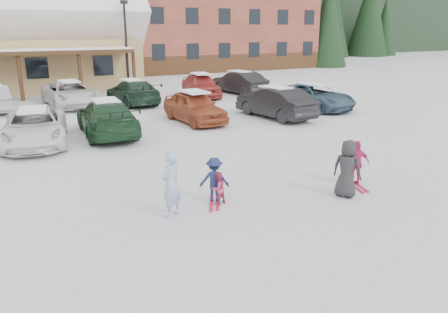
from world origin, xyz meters
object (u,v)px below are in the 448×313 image
lamp_post (126,40)px  parked_car_6 (314,97)px  child_navy (214,180)px  parked_car_2 (35,127)px  adult_skier (171,184)px  parked_car_11 (133,92)px  parked_car_4 (194,107)px  parked_car_3 (107,118)px  parked_car_12 (201,85)px  bystander_dark (347,169)px  parked_car_13 (239,82)px  parked_car_5 (275,103)px  child_magenta (356,163)px  parked_car_10 (70,94)px  toddler_red (218,188)px

lamp_post → parked_car_6: lamp_post is taller
child_navy → parked_car_2: 9.22m
adult_skier → parked_car_11: bearing=-134.0°
child_navy → parked_car_4: 10.21m
parked_car_3 → parked_car_6: bearing=-171.9°
parked_car_2 → parked_car_12: bearing=45.2°
lamp_post → parked_car_12: bearing=-60.7°
bystander_dark → adult_skier: bearing=49.0°
parked_car_4 → parked_car_13: size_ratio=0.94×
parked_car_5 → parked_car_3: bearing=-7.9°
lamp_post → parked_car_4: bearing=-91.8°
adult_skier → child_navy: bearing=165.2°
parked_car_13 → parked_car_11: bearing=-1.4°
child_magenta → parked_car_12: (3.12, 17.51, 0.10)m
parked_car_3 → parked_car_10: bearing=-84.8°
toddler_red → parked_car_4: parked_car_4 is taller
adult_skier → parked_car_5: adult_skier is taller
toddler_red → parked_car_6: size_ratio=0.17×
parked_car_3 → parked_car_5: bearing=-177.8°
child_navy → parked_car_3: bearing=-58.3°
parked_car_2 → parked_car_12: parked_car_12 is taller
adult_skier → child_magenta: adult_skier is taller
parked_car_12 → parked_car_5: bearing=-79.2°
lamp_post → bystander_dark: lamp_post is taller
adult_skier → parked_car_13: (11.63, 17.28, -0.06)m
parked_car_3 → parked_car_13: 13.68m
child_magenta → parked_car_2: bearing=-32.9°
parked_car_2 → parked_car_13: size_ratio=1.08×
parked_car_2 → parked_car_6: parked_car_2 is taller
toddler_red → bystander_dark: size_ratio=0.55×
child_navy → parked_car_2: size_ratio=0.24×
child_magenta → parked_car_4: (-0.53, 10.30, 0.08)m
bystander_dark → parked_car_10: size_ratio=0.30×
toddler_red → parked_car_11: (2.48, 16.24, 0.29)m
parked_car_10 → parked_car_11: size_ratio=1.06×
child_navy → parked_car_4: bearing=-84.0°
child_navy → parked_car_5: bearing=-104.9°
child_navy → parked_car_6: size_ratio=0.24×
adult_skier → child_navy: 1.41m
lamp_post → parked_car_3: size_ratio=1.22×
adult_skier → toddler_red: (1.34, 0.18, -0.39)m
toddler_red → child_navy: 0.27m
adult_skier → parked_car_13: 20.83m
child_navy → parked_car_12: 18.26m
parked_car_13 → bystander_dark: bearing=61.2°
adult_skier → parked_car_4: 11.10m
parked_car_11 → child_magenta: bearing=91.0°
child_magenta → parked_car_5: parked_car_5 is taller
lamp_post → parked_car_10: size_ratio=1.19×
child_navy → parked_car_13: 19.79m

